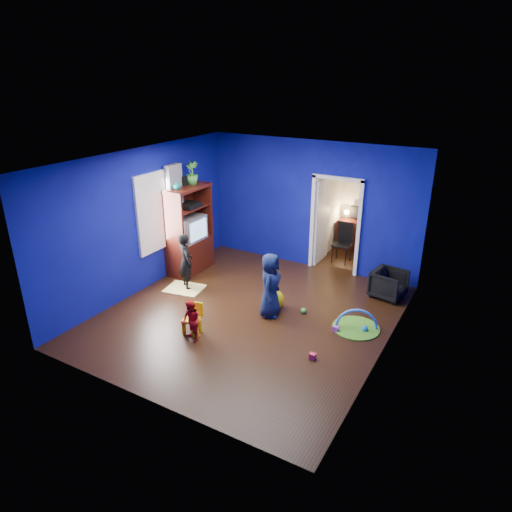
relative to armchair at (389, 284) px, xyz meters
The scene contains 33 objects.
floor 2.91m from the armchair, 135.28° to the right, with size 5.00×5.50×0.01m, color black.
ceiling 3.90m from the armchair, 135.28° to the right, with size 5.00×5.50×0.01m, color white.
wall_back 2.47m from the armchair, 160.84° to the left, with size 5.00×0.02×2.90m, color #090C6C.
wall_front 5.34m from the armchair, 113.25° to the right, with size 5.00×0.02×2.90m, color #090C6C.
wall_left 5.12m from the armchair, 155.92° to the right, with size 0.02×5.50×2.90m, color #090C6C.
wall_right 2.39m from the armchair, 77.70° to the right, with size 0.02×5.50×2.90m, color #090C6C.
alcove 2.36m from the armchair, 132.50° to the left, with size 1.00×1.75×2.50m, color silver, non-canonical shape.
armchair is the anchor object (origin of this frame).
child_black 4.15m from the armchair, 155.90° to the right, with size 0.44×0.29×1.20m, color black.
child_navy 2.53m from the armchair, 133.23° to the right, with size 0.60×0.39×1.23m, color #10123B.
toddler_red 4.09m from the armchair, 126.85° to the right, with size 0.36×0.28×0.75m, color red.
vase 4.78m from the armchair, 164.04° to the right, with size 0.17×0.17×0.18m, color #0D5B68.
potted_plant 4.74m from the armchair, behind, with size 0.28×0.28×0.50m, color #398731.
tv_armoire 4.43m from the armchair, 167.83° to the right, with size 0.58×1.14×1.96m, color #42100B.
crt_tv 4.39m from the armchair, 167.72° to the right, with size 0.46×0.70×0.54m, color silver.
yellow_blanket 4.19m from the armchair, 154.64° to the right, with size 0.75×0.60×0.03m, color #F2E07A.
hopper_ball 2.38m from the armchair, 138.25° to the right, with size 0.39×0.39×0.39m, color yellow.
kid_chair 4.02m from the armchair, 130.27° to the right, with size 0.28×0.28×0.50m, color yellow.
play_mat 1.54m from the armchair, 95.93° to the right, with size 0.84×0.84×0.02m, color green.
toy_arch 1.53m from the armchair, 95.93° to the right, with size 0.75×0.75×0.05m, color #3F8CD8.
window_left 5.01m from the armchair, 159.63° to the right, with size 0.03×0.95×1.55m, color white.
curtain 4.67m from the armchair, 165.61° to the right, with size 0.14×0.42×2.40m, color slate.
doorway 1.79m from the armchair, 153.87° to the left, with size 1.16×0.10×2.10m, color white.
study_desk 2.66m from the armchair, 123.21° to the left, with size 0.88×0.44×0.75m, color #3D140A.
desk_monitor 2.84m from the armchair, 121.84° to the left, with size 0.40×0.05×0.32m, color black.
desk_lamp 2.94m from the armchair, 127.23° to the left, with size 0.14×0.14×0.14m, color #FFD88C.
folding_chair 1.94m from the armchair, 139.03° to the left, with size 0.40×0.40×0.92m, color black.
book_shelf 3.25m from the armchair, 121.95° to the left, with size 0.88×0.24×0.04m, color white.
toy_0 2.79m from the armchair, 99.54° to the right, with size 0.10×0.08×0.10m, color #F12847.
toy_1 1.53m from the armchair, 89.72° to the right, with size 0.11×0.11×0.11m, color #2791E1.
toy_2 4.01m from the armchair, 128.31° to the right, with size 0.10×0.08×0.10m, color orange.
toy_3 1.91m from the armchair, 129.22° to the right, with size 0.11×0.11×0.11m, color green.
toy_4 1.84m from the armchair, 103.81° to the right, with size 0.10×0.08×0.10m, color #D24EC9.
Camera 1 is at (3.86, -6.45, 4.28)m, focal length 32.00 mm.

